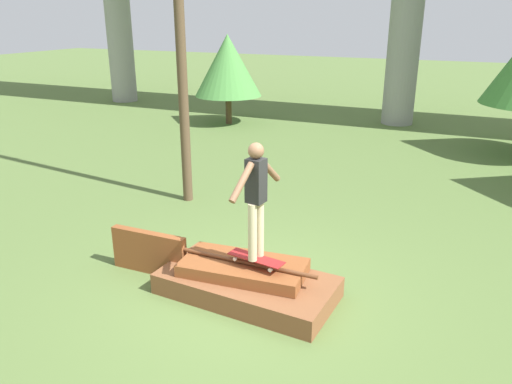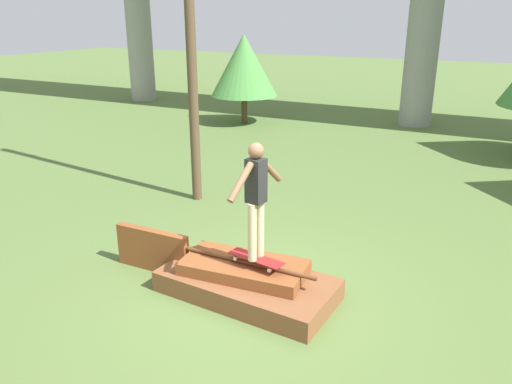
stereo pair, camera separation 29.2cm
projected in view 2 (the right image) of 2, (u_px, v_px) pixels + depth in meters
The scene contains 6 objects.
ground_plane at pixel (247, 294), 7.08m from camera, with size 80.00×80.00×0.00m, color #567038.
scrap_pile at pixel (246, 281), 7.02m from camera, with size 2.52×1.37×0.54m.
scrap_plank_loose at pixel (153, 250), 7.65m from camera, with size 1.26×0.15×0.67m.
skateboard at pixel (256, 258), 6.79m from camera, with size 0.84×0.35×0.09m.
skater at pixel (256, 194), 6.47m from camera, with size 0.27×1.13×1.61m.
tree_behind_left at pixel (244, 65), 17.36m from camera, with size 2.35×2.35×3.10m.
Camera 2 is at (2.90, -5.45, 3.77)m, focal length 35.00 mm.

